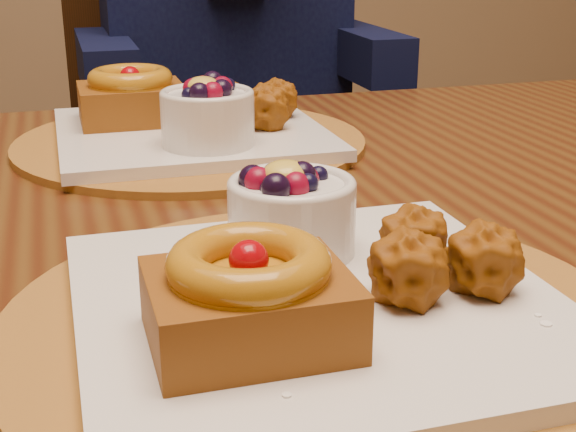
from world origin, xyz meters
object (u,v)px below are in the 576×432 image
object	(u,v)px
chair_far	(188,179)
place_setting_far	(188,123)
place_setting_near	(312,288)
dining_table	(238,292)

from	to	relation	value
chair_far	place_setting_far	bearing A→B (deg)	-77.73
place_setting_near	chair_far	world-z (taller)	chair_far
dining_table	place_setting_far	world-z (taller)	place_setting_far
place_setting_near	place_setting_far	size ratio (longest dim) A/B	1.00
place_setting_near	dining_table	bearing A→B (deg)	89.37
place_setting_far	chair_far	world-z (taller)	chair_far
chair_far	dining_table	bearing A→B (deg)	-74.98
dining_table	place_setting_near	distance (m)	0.24
place_setting_near	place_setting_far	bearing A→B (deg)	90.09
place_setting_far	chair_far	size ratio (longest dim) A/B	0.38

